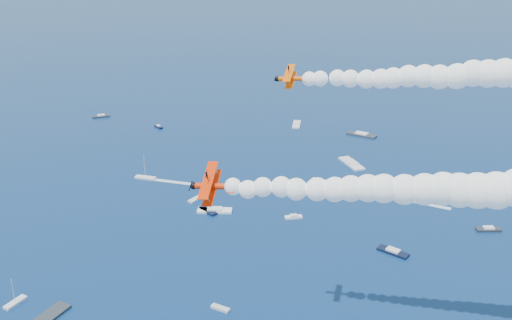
# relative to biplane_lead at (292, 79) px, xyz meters

# --- Properties ---
(biplane_lead) EXTENTS (7.11, 8.31, 6.25)m
(biplane_lead) POSITION_rel_biplane_lead_xyz_m (0.00, 0.00, 0.00)
(biplane_lead) COLOR #FF5B05
(biplane_trail) EXTENTS (8.18, 9.93, 8.17)m
(biplane_trail) POSITION_rel_biplane_lead_xyz_m (-6.59, -26.63, -11.02)
(biplane_trail) COLOR #F22D05
(smoke_trail_lead) EXTENTS (55.90, 12.02, 10.34)m
(smoke_trail_lead) POSITION_rel_biplane_lead_xyz_m (27.66, 1.55, 2.09)
(smoke_trail_lead) COLOR white
(smoke_trail_trail) EXTENTS (55.98, 13.59, 10.34)m
(smoke_trail_trail) POSITION_rel_biplane_lead_xyz_m (21.04, -24.66, -8.93)
(smoke_trail_trail) COLOR white
(spectator_boats) EXTENTS (235.87, 170.87, 0.70)m
(spectator_boats) POSITION_rel_biplane_lead_xyz_m (-7.69, 68.38, -61.02)
(spectator_boats) COLOR silver
(spectator_boats) RESTS_ON ground
(boat_wakes) EXTENTS (104.13, 14.26, 0.04)m
(boat_wakes) POSITION_rel_biplane_lead_xyz_m (-13.93, 79.19, -61.34)
(boat_wakes) COLOR white
(boat_wakes) RESTS_ON ground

